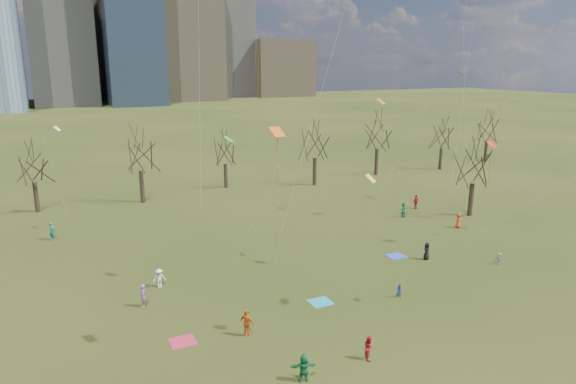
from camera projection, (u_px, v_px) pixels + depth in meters
name	position (u px, v px, depth m)	size (l,w,h in m)	color
ground	(369.00, 341.00, 32.55)	(500.00, 500.00, 0.00)	black
downtown_skyline	(72.00, 6.00, 206.48)	(212.50, 78.00, 118.00)	slate
bare_tree_row	(201.00, 154.00, 63.62)	(113.04, 29.80, 9.50)	black
blanket_teal	(320.00, 302.00, 37.75)	(1.60, 1.50, 0.03)	teal
blanket_navy	(396.00, 256.00, 46.70)	(1.60, 1.50, 0.03)	#2647B5
blanket_crimson	(183.00, 342.00, 32.42)	(1.60, 1.50, 0.03)	#B5243E
person_2	(369.00, 347.00, 30.40)	(0.72, 0.56, 1.49)	red
person_3	(499.00, 259.00, 44.71)	(0.69, 0.39, 1.06)	slate
person_4	(247.00, 323.00, 32.98)	(1.04, 0.43, 1.78)	orange
person_5	(304.00, 368.00, 28.28)	(1.50, 0.48, 1.62)	#186D3D
person_6	(427.00, 251.00, 45.78)	(0.77, 0.50, 1.58)	black
person_7	(143.00, 296.00, 36.91)	(0.62, 0.40, 1.69)	#9F53A6
person_8	(400.00, 291.00, 38.39)	(0.52, 0.41, 1.07)	#23489A
person_9	(159.00, 278.00, 40.13)	(0.98, 0.57, 1.52)	white
person_10	(416.00, 202.00, 61.73)	(1.00, 0.42, 1.71)	#AE182A
person_12	(459.00, 221.00, 54.53)	(0.78, 0.51, 1.60)	#D84E18
person_13	(52.00, 231.00, 50.82)	(0.67, 0.44, 1.85)	#1A7759
person_14	(403.00, 210.00, 58.35)	(0.81, 0.63, 1.68)	#19724C
kites_airborne	(285.00, 108.00, 43.41)	(68.38, 40.56, 36.17)	#E25C13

